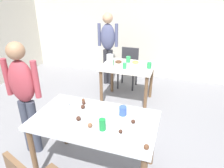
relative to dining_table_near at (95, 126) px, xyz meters
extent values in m
plane|color=gray|center=(0.04, 0.13, -0.65)|extent=(6.40, 6.40, 0.00)
cube|color=beige|center=(0.04, 3.33, 0.65)|extent=(6.40, 0.10, 2.60)
cube|color=silver|center=(0.00, 0.00, 0.08)|extent=(1.33, 0.77, 0.04)
cylinder|color=brown|center=(-0.60, -0.32, -0.30)|extent=(0.06, 0.06, 0.71)
cylinder|color=brown|center=(-0.60, 0.32, -0.30)|extent=(0.06, 0.06, 0.71)
cylinder|color=brown|center=(0.60, 0.32, -0.30)|extent=(0.06, 0.06, 0.71)
cube|color=silver|center=(-0.09, 1.80, 0.08)|extent=(0.95, 0.76, 0.04)
cylinder|color=brown|center=(-0.50, 1.48, -0.30)|extent=(0.06, 0.06, 0.71)
cylinder|color=brown|center=(0.32, 1.48, -0.30)|extent=(0.06, 0.06, 0.71)
cylinder|color=brown|center=(-0.50, 2.11, -0.30)|extent=(0.06, 0.06, 0.71)
cylinder|color=brown|center=(0.32, 2.11, -0.30)|extent=(0.06, 0.06, 0.71)
cube|color=#2D2D33|center=(-0.25, 2.45, -0.22)|extent=(0.41, 0.41, 0.04)
cube|color=#2D2D33|center=(-0.25, 2.63, 0.01)|extent=(0.38, 0.05, 0.42)
cylinder|color=#2D2D33|center=(-0.08, 2.28, -0.45)|extent=(0.04, 0.04, 0.41)
cylinder|color=#2D2D33|center=(-0.42, 2.29, -0.45)|extent=(0.04, 0.04, 0.41)
cylinder|color=#2D2D33|center=(-0.08, 2.62, -0.45)|extent=(0.04, 0.04, 0.41)
cylinder|color=#2D2D33|center=(-0.42, 2.63, -0.45)|extent=(0.04, 0.04, 0.41)
cylinder|color=#383D4C|center=(-1.00, 0.06, -0.28)|extent=(0.11, 0.11, 0.76)
cylinder|color=#383D4C|center=(-0.89, 0.07, -0.28)|extent=(0.11, 0.11, 0.76)
ellipsoid|color=#9E3842|center=(-0.94, 0.07, 0.37)|extent=(0.34, 0.24, 0.54)
sphere|color=#997051|center=(-0.94, 0.07, 0.74)|extent=(0.21, 0.21, 0.21)
cylinder|color=#9E3842|center=(-1.13, 0.05, 0.41)|extent=(0.08, 0.08, 0.46)
cylinder|color=#9E3842|center=(-0.76, 0.09, 0.41)|extent=(0.08, 0.08, 0.46)
cylinder|color=#28282D|center=(-0.67, 2.51, -0.25)|extent=(0.11, 0.11, 0.81)
cylinder|color=#28282D|center=(-0.78, 2.49, -0.25)|extent=(0.11, 0.11, 0.81)
ellipsoid|color=#4C5175|center=(-0.73, 2.50, 0.44)|extent=(0.35, 0.24, 0.57)
sphere|color=tan|center=(-0.73, 2.50, 0.84)|extent=(0.22, 0.22, 0.22)
cylinder|color=#4C5175|center=(-0.54, 2.52, 0.49)|extent=(0.08, 0.08, 0.49)
cylinder|color=#4C5175|center=(-0.92, 2.47, 0.49)|extent=(0.08, 0.08, 0.49)
cylinder|color=white|center=(-0.47, 0.09, 0.13)|extent=(0.20, 0.20, 0.07)
cylinder|color=#198438|center=(0.15, -0.15, 0.16)|extent=(0.07, 0.07, 0.12)
cube|color=silver|center=(-0.40, -0.27, 0.10)|extent=(0.17, 0.02, 0.01)
cylinder|color=#3351B2|center=(0.27, 0.17, 0.15)|extent=(0.08, 0.08, 0.10)
sphere|color=brown|center=(0.60, -0.28, 0.12)|extent=(0.05, 0.05, 0.05)
sphere|color=#3D2319|center=(-0.24, 0.24, 0.12)|extent=(0.05, 0.05, 0.05)
sphere|color=#3D2319|center=(-0.15, -0.08, 0.12)|extent=(0.05, 0.05, 0.05)
sphere|color=#3D2319|center=(0.41, 0.05, 0.12)|extent=(0.04, 0.04, 0.04)
sphere|color=brown|center=(-0.28, 0.30, 0.12)|extent=(0.04, 0.04, 0.04)
sphere|color=brown|center=(0.02, -0.15, 0.12)|extent=(0.05, 0.05, 0.05)
sphere|color=#3D2319|center=(-0.21, 0.15, 0.12)|extent=(0.05, 0.05, 0.05)
sphere|color=#3D2319|center=(0.33, -0.14, 0.12)|extent=(0.04, 0.04, 0.04)
cylinder|color=white|center=(-0.38, 1.61, 0.21)|extent=(0.12, 0.12, 0.23)
cylinder|color=green|center=(-0.13, 1.98, 0.15)|extent=(0.08, 0.08, 0.12)
cylinder|color=green|center=(-0.10, 1.61, 0.15)|extent=(0.07, 0.07, 0.10)
cylinder|color=green|center=(0.31, 1.76, 0.15)|extent=(0.08, 0.08, 0.11)
cylinder|color=green|center=(-0.38, 1.74, 0.14)|extent=(0.08, 0.08, 0.09)
torus|color=white|center=(0.03, 1.68, 0.11)|extent=(0.11, 0.11, 0.03)
torus|color=gold|center=(0.01, 1.97, 0.11)|extent=(0.13, 0.13, 0.04)
torus|color=white|center=(0.26, 1.91, 0.11)|extent=(0.12, 0.12, 0.03)
torus|color=brown|center=(-0.30, 1.89, 0.11)|extent=(0.13, 0.13, 0.04)
camera|label=1|loc=(0.75, -1.66, 1.33)|focal=32.40mm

